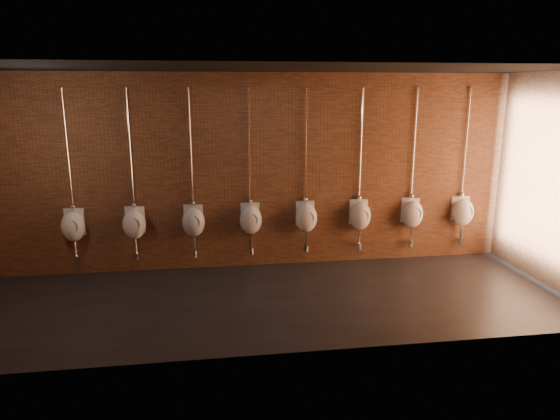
{
  "coord_description": "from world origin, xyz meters",
  "views": [
    {
      "loc": [
        -0.84,
        -6.58,
        2.93
      ],
      "look_at": [
        0.25,
        0.9,
        1.1
      ],
      "focal_mm": 32.0,
      "sensor_mm": 36.0,
      "label": 1
    }
  ],
  "objects": [
    {
      "name": "urinal_2",
      "position": [
        -1.11,
        1.37,
        0.85
      ],
      "size": [
        0.41,
        0.37,
        2.72
      ],
      "color": "white",
      "rests_on": "ground"
    },
    {
      "name": "ground",
      "position": [
        0.0,
        0.0,
        0.0
      ],
      "size": [
        8.5,
        8.5,
        0.0
      ],
      "primitive_type": "plane",
      "color": "black",
      "rests_on": "ground"
    },
    {
      "name": "urinal_7",
      "position": [
        3.56,
        1.37,
        0.85
      ],
      "size": [
        0.41,
        0.37,
        2.72
      ],
      "color": "white",
      "rests_on": "ground"
    },
    {
      "name": "urinal_5",
      "position": [
        1.69,
        1.37,
        0.85
      ],
      "size": [
        0.41,
        0.37,
        2.72
      ],
      "color": "white",
      "rests_on": "ground"
    },
    {
      "name": "room_shell",
      "position": [
        0.0,
        0.0,
        2.01
      ],
      "size": [
        8.54,
        3.04,
        3.22
      ],
      "color": "black",
      "rests_on": "ground"
    },
    {
      "name": "urinal_0",
      "position": [
        -2.98,
        1.37,
        0.85
      ],
      "size": [
        0.41,
        0.37,
        2.72
      ],
      "color": "white",
      "rests_on": "ground"
    },
    {
      "name": "urinal_3",
      "position": [
        -0.17,
        1.37,
        0.85
      ],
      "size": [
        0.41,
        0.37,
        2.72
      ],
      "color": "white",
      "rests_on": "ground"
    },
    {
      "name": "urinal_4",
      "position": [
        0.76,
        1.37,
        0.85
      ],
      "size": [
        0.41,
        0.37,
        2.72
      ],
      "color": "white",
      "rests_on": "ground"
    },
    {
      "name": "urinal_6",
      "position": [
        2.63,
        1.37,
        0.85
      ],
      "size": [
        0.41,
        0.37,
        2.72
      ],
      "color": "white",
      "rests_on": "ground"
    },
    {
      "name": "urinal_1",
      "position": [
        -2.04,
        1.37,
        0.85
      ],
      "size": [
        0.41,
        0.37,
        2.72
      ],
      "color": "white",
      "rests_on": "ground"
    }
  ]
}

